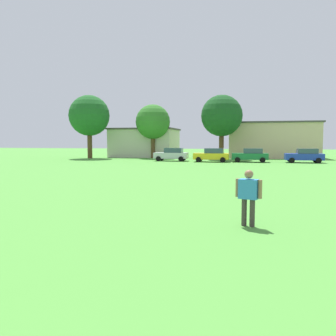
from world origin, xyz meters
TOP-DOWN VIEW (x-y plane):
  - ground_plane at (0.00, 30.00)m, footprint 160.00×160.00m
  - adult_bystander at (6.75, 10.41)m, footprint 0.78×0.48m
  - parked_car_silver_0 at (-2.40, 43.10)m, footprint 4.30×2.02m
  - parked_car_yellow_1 at (2.84, 42.16)m, footprint 4.30×2.02m
  - parked_car_green_2 at (7.49, 42.80)m, footprint 4.30×2.02m
  - parked_car_blue_3 at (13.72, 42.94)m, footprint 4.30×2.02m
  - tree_far_left at (-15.58, 47.01)m, footprint 5.94×5.94m
  - tree_center at (-6.65, 49.73)m, footprint 5.13×5.13m
  - tree_far_right at (3.59, 48.51)m, footprint 5.75×5.75m
  - house_left at (-9.13, 54.16)m, footprint 10.29×8.73m
  - house_right at (10.94, 54.16)m, footprint 13.36×6.76m

SIDE VIEW (x-z plane):
  - ground_plane at x=0.00m, z-range 0.00..0.00m
  - parked_car_silver_0 at x=-2.40m, z-range 0.02..1.70m
  - parked_car_yellow_1 at x=2.84m, z-range 0.02..1.70m
  - parked_car_green_2 at x=7.49m, z-range 0.02..1.70m
  - parked_car_blue_3 at x=13.72m, z-range 0.02..1.70m
  - adult_bystander at x=6.75m, z-range 0.16..1.89m
  - house_left at x=-9.13m, z-range 0.01..4.60m
  - house_right at x=10.94m, z-range 0.01..5.41m
  - tree_center at x=-6.65m, z-range 1.40..9.40m
  - tree_far_right at x=3.59m, z-range 1.57..10.53m
  - tree_far_left at x=-15.58m, z-range 1.62..10.88m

